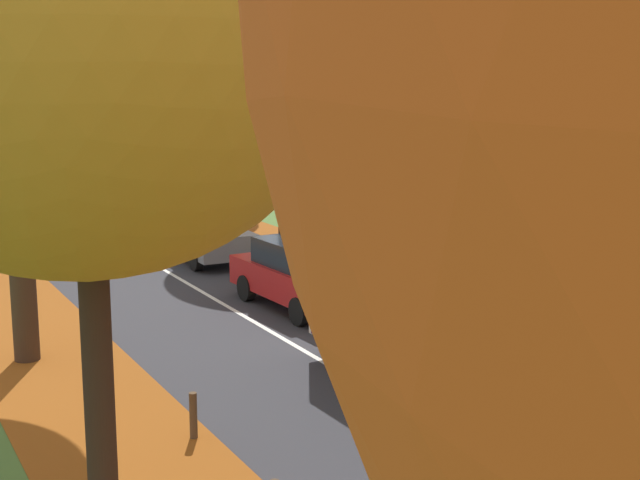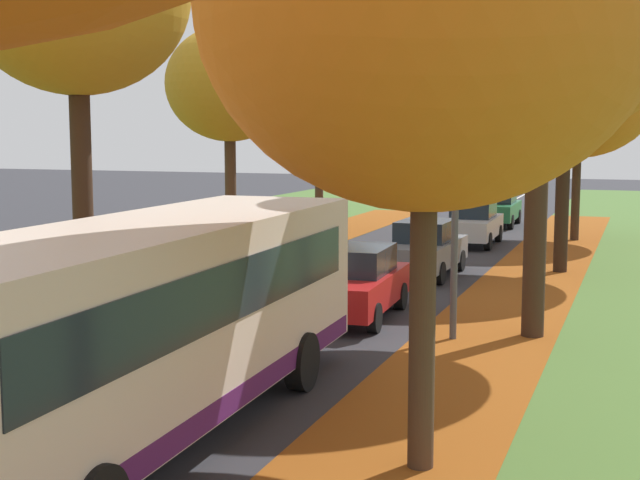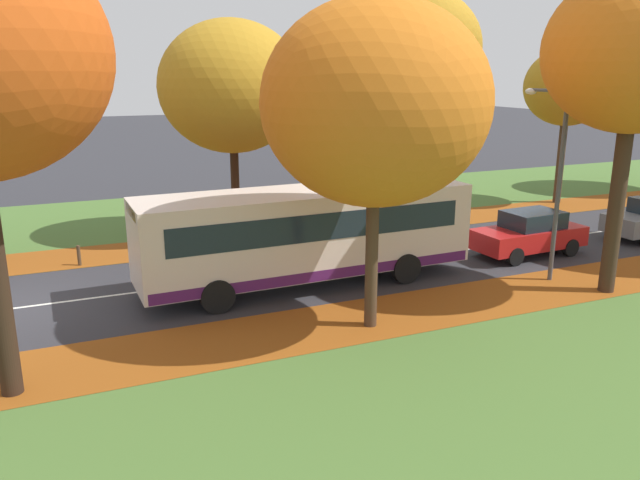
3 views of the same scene
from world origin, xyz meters
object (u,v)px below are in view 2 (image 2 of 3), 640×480
object	(u,v)px
streetlamp_right	(440,155)
car_green_fourth_in_line	(497,208)
tree_left_distant	(319,85)
tree_right_near	(427,2)
tree_right_far	(568,38)
tree_right_distant	(580,86)
bus	(147,318)
tree_left_far	(229,85)
car_red_lead	(355,283)
car_grey_following	(425,248)
car_silver_third_in_line	(473,223)

from	to	relation	value
streetlamp_right	car_green_fourth_in_line	size ratio (longest dim) A/B	1.42
tree_left_distant	tree_right_near	distance (m)	26.82
tree_right_far	tree_right_distant	bearing A→B (deg)	91.38
tree_right_distant	bus	xyz separation A→B (m)	(-3.74, -25.27, -4.20)
tree_right_distant	bus	distance (m)	25.89
tree_right_far	tree_left_distant	bearing A→B (deg)	143.18
tree_right_far	car_green_fourth_in_line	bearing A→B (deg)	107.10
tree_left_far	tree_left_distant	size ratio (longest dim) A/B	0.87
tree_left_far	streetlamp_right	xyz separation A→B (m)	(9.05, -9.10, -1.98)
streetlamp_right	car_red_lead	bearing A→B (deg)	149.50
tree_left_far	car_grey_following	bearing A→B (deg)	-12.03
tree_right_distant	tree_left_distant	bearing A→B (deg)	-178.46
tree_left_far	tree_right_far	world-z (taller)	tree_right_far
car_red_lead	tree_left_distant	bearing A→B (deg)	112.79
tree_right_far	tree_right_distant	world-z (taller)	tree_right_far
tree_right_far	car_grey_following	xyz separation A→B (m)	(-3.67, -2.09, -6.08)
car_grey_following	car_silver_third_in_line	distance (m)	7.59
car_silver_third_in_line	tree_right_far	bearing A→B (deg)	-56.33
tree_right_distant	car_green_fourth_in_line	size ratio (longest dim) A/B	2.04
car_green_fourth_in_line	car_silver_third_in_line	bearing A→B (deg)	-88.23
tree_left_distant	car_green_fourth_in_line	distance (m)	9.77
tree_left_distant	tree_right_far	distance (m)	13.32
streetlamp_right	car_grey_following	bearing A→B (deg)	105.37
tree_left_distant	bus	world-z (taller)	tree_left_distant
tree_left_far	bus	world-z (taller)	tree_left_far
tree_right_far	bus	bearing A→B (deg)	-103.04
tree_left_distant	tree_right_near	bearing A→B (deg)	-67.09
tree_right_near	car_red_lead	distance (m)	10.29
car_red_lead	car_grey_following	size ratio (longest dim) A/B	1.01
tree_right_near	bus	xyz separation A→B (m)	(-3.74, -0.29, -4.02)
tree_right_distant	car_silver_third_in_line	distance (m)	6.74
tree_right_distant	car_grey_following	xyz separation A→B (m)	(-3.47, -10.35, -5.09)
tree_right_far	streetlamp_right	distance (m)	10.33
bus	car_green_fourth_in_line	distance (m)	29.64
bus	car_red_lead	size ratio (longest dim) A/B	2.44
car_green_fourth_in_line	tree_right_distant	bearing A→B (deg)	-49.79
tree_right_near	tree_right_far	xyz separation A→B (m)	(0.20, 16.73, 1.16)
streetlamp_right	bus	xyz separation A→B (m)	(-2.37, -7.31, -2.03)
tree_left_far	tree_right_distant	xyz separation A→B (m)	(10.42, 8.86, 0.18)
tree_left_far	car_red_lead	world-z (taller)	tree_left_far
car_grey_following	car_red_lead	bearing A→B (deg)	-90.83
tree_right_near	car_green_fourth_in_line	distance (m)	29.97
tree_right_near	car_red_lead	xyz separation A→B (m)	(-3.55, 8.31, -4.91)
tree_right_near	bus	world-z (taller)	tree_right_near
tree_right_near	car_silver_third_in_line	distance (m)	23.02
car_grey_following	car_green_fourth_in_line	world-z (taller)	same
tree_right_far	car_red_lead	size ratio (longest dim) A/B	2.27
tree_left_distant	tree_right_distant	size ratio (longest dim) A/B	1.02
tree_right_distant	car_silver_third_in_line	world-z (taller)	tree_right_distant
tree_left_far	tree_left_distant	bearing A→B (deg)	90.16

